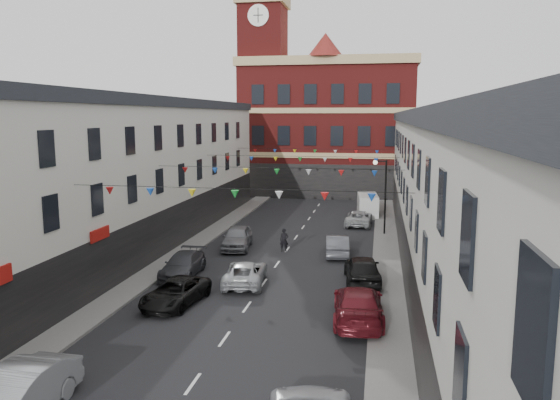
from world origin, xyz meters
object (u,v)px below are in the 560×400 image
Objects in this scene: car_left_e at (237,237)px; car_right_c at (358,304)px; car_right_d at (362,269)px; car_left_c at (176,292)px; car_left_d at (183,265)px; car_right_e at (337,245)px; car_right_f at (359,218)px; street_lamp at (382,187)px; white_van at (368,205)px; pedestrian at (284,240)px; moving_car at (245,273)px; car_left_b at (16,397)px.

car_right_c reaches higher than car_left_e.
car_left_c is at bearing 23.94° from car_right_d.
car_left_d is 10.80m from car_right_e.
car_left_e reaches higher than car_right_f.
street_lamp is 1.40× the size of car_right_e.
car_left_e is 17.30m from white_van.
car_left_d is 19.67m from car_right_f.
car_right_f is (-0.88, 22.57, -0.16)m from car_right_c.
car_right_c is at bearing -94.56° from white_van.
street_lamp is 3.64× the size of pedestrian.
white_van reaches higher than moving_car.
car_right_c is 1.16× the size of car_right_d.
car_right_d is (10.51, 0.45, 0.15)m from car_left_d.
street_lamp is 8.20m from car_right_e.
pedestrian is at bearing 52.52° from car_left_d.
car_right_f is (-0.88, 16.70, -0.17)m from car_right_d.
car_right_d is 1.03× the size of car_right_f.
street_lamp reaches higher than pedestrian.
pedestrian reaches higher than car_left_c.
car_right_c is 7.94m from moving_car.
car_right_d is at bearing 37.53° from car_left_c.
moving_car is (2.60, -8.04, -0.16)m from car_left_e.
street_lamp is 1.29× the size of car_right_f.
car_left_b is 0.89× the size of car_right_c.
moving_car is at bearing -110.36° from white_van.
car_left_c is at bearing 51.89° from car_right_e.
car_right_d is at bearing 95.12° from car_right_f.
car_left_c is 23.47m from car_right_f.
car_right_d is 8.49m from pedestrian.
car_right_e reaches higher than car_left_c.
pedestrian is (-6.67, -6.66, -3.08)m from street_lamp.
car_right_d is at bearing -94.42° from white_van.
white_van is at bearing -95.35° from car_right_f.
car_right_c is 3.36× the size of pedestrian.
car_left_c is at bearing 50.22° from moving_car.
car_right_e is (-1.90, 6.07, -0.11)m from car_right_d.
car_left_d is 24.31m from white_van.
car_right_d is 1.05× the size of white_van.
car_right_e reaches higher than car_left_d.
car_left_d is 10.52m from car_right_d.
street_lamp is 13.43m from car_right_d.
car_right_d is 2.91× the size of pedestrian.
car_right_f reaches higher than car_left_c.
car_left_d is at bearing 92.26° from car_left_b.
car_left_b is at bearing 76.51° from car_right_f.
pedestrian reaches higher than car_right_e.
street_lamp is 31.44m from car_left_b.
moving_car is (-6.50, 4.56, -0.16)m from car_right_c.
car_right_c is at bearing -93.18° from street_lamp.
car_left_c is 1.07× the size of car_right_e.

